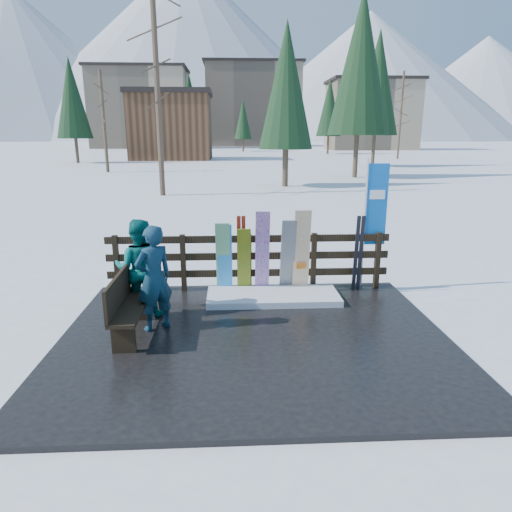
{
  "coord_description": "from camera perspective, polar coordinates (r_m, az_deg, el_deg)",
  "views": [
    {
      "loc": [
        -0.32,
        -6.54,
        3.11
      ],
      "look_at": [
        0.08,
        1.0,
        1.1
      ],
      "focal_mm": 32.0,
      "sensor_mm": 36.0,
      "label": 1
    }
  ],
  "objects": [
    {
      "name": "rental_flag",
      "position": [
        9.33,
        14.5,
        5.65
      ],
      "size": [
        0.45,
        0.04,
        2.6
      ],
      "color": "silver",
      "rests_on": "deck"
    },
    {
      "name": "snowboard_3",
      "position": [
        8.82,
        0.8,
        0.43
      ],
      "size": [
        0.27,
        0.29,
        1.65
      ],
      "primitive_type": "cube",
      "rotation": [
        0.16,
        0.0,
        0.0
      ],
      "color": "silver",
      "rests_on": "deck"
    },
    {
      "name": "snowboard_2",
      "position": [
        8.84,
        -1.51,
        -0.62
      ],
      "size": [
        0.26,
        0.32,
        1.33
      ],
      "primitive_type": "cube",
      "rotation": [
        0.22,
        0.0,
        0.0
      ],
      "color": "#C7D914",
      "rests_on": "deck"
    },
    {
      "name": "deck",
      "position": [
        7.23,
        -0.2,
        -10.22
      ],
      "size": [
        6.0,
        5.0,
        0.08
      ],
      "primitive_type": "cube",
      "color": "black",
      "rests_on": "ground"
    },
    {
      "name": "snowboard_4",
      "position": [
        8.88,
        3.99,
        -0.03
      ],
      "size": [
        0.28,
        0.39,
        1.49
      ],
      "primitive_type": "cube",
      "rotation": [
        0.24,
        0.0,
        0.0
      ],
      "color": "black",
      "rests_on": "deck"
    },
    {
      "name": "snowboard_0",
      "position": [
        8.83,
        -3.9,
        -0.38
      ],
      "size": [
        0.27,
        0.32,
        1.41
      ],
      "primitive_type": "cube",
      "rotation": [
        0.21,
        0.0,
        0.0
      ],
      "color": "#33A4F1",
      "rests_on": "deck"
    },
    {
      "name": "snow_patch",
      "position": [
        8.69,
        2.12,
        -5.07
      ],
      "size": [
        2.48,
        1.0,
        0.12
      ],
      "primitive_type": "cube",
      "color": "white",
      "rests_on": "deck"
    },
    {
      "name": "ski_pair_a",
      "position": [
        8.88,
        -1.85,
        0.2
      ],
      "size": [
        0.16,
        0.23,
        1.55
      ],
      "color": "#A22714",
      "rests_on": "deck"
    },
    {
      "name": "ski_pair_b",
      "position": [
        9.22,
        12.67,
        0.31
      ],
      "size": [
        0.17,
        0.17,
        1.53
      ],
      "color": "black",
      "rests_on": "deck"
    },
    {
      "name": "person_back",
      "position": [
        8.01,
        -14.4,
        -1.44
      ],
      "size": [
        0.83,
        0.65,
        1.68
      ],
      "primitive_type": "imported",
      "rotation": [
        0.0,
        0.0,
        3.16
      ],
      "color": "#085E58",
      "rests_on": "deck"
    },
    {
      "name": "bench",
      "position": [
        7.32,
        -15.92,
        -5.79
      ],
      "size": [
        0.4,
        1.5,
        0.97
      ],
      "color": "black",
      "rests_on": "deck"
    },
    {
      "name": "resort_buildings",
      "position": [
        122.14,
        -2.51,
        18.02
      ],
      "size": [
        73.0,
        87.6,
        22.6
      ],
      "color": "tan",
      "rests_on": "ground"
    },
    {
      "name": "trees",
      "position": [
        55.79,
        1.9,
        17.52
      ],
      "size": [
        42.1,
        68.81,
        12.45
      ],
      "color": "#382B1E",
      "rests_on": "ground"
    },
    {
      "name": "mountains",
      "position": [
        338.4,
        -5.12,
        22.84
      ],
      "size": [
        520.0,
        260.0,
        120.0
      ],
      "color": "white",
      "rests_on": "ground"
    },
    {
      "name": "person_front",
      "position": [
        7.34,
        -12.65,
        -2.74
      ],
      "size": [
        0.74,
        0.7,
        1.7
      ],
      "primitive_type": "imported",
      "rotation": [
        0.0,
        0.0,
        3.79
      ],
      "color": "#144452",
      "rests_on": "deck"
    },
    {
      "name": "snowboard_5",
      "position": [
        8.9,
        5.72,
        0.53
      ],
      "size": [
        0.31,
        0.24,
        1.66
      ],
      "primitive_type": "cube",
      "rotation": [
        0.13,
        0.0,
        0.0
      ],
      "color": "white",
      "rests_on": "deck"
    },
    {
      "name": "snowboard_1",
      "position": [
        8.83,
        -4.14,
        -0.27
      ],
      "size": [
        0.27,
        0.41,
        1.45
      ],
      "primitive_type": "cube",
      "rotation": [
        0.26,
        0.0,
        0.0
      ],
      "color": "silver",
      "rests_on": "deck"
    },
    {
      "name": "fence",
      "position": [
        9.06,
        -0.89,
        -0.27
      ],
      "size": [
        5.6,
        0.1,
        1.15
      ],
      "color": "black",
      "rests_on": "deck"
    },
    {
      "name": "ground",
      "position": [
        7.25,
        -0.2,
        -10.5
      ],
      "size": [
        700.0,
        700.0,
        0.0
      ],
      "primitive_type": "plane",
      "color": "white",
      "rests_on": "ground"
    }
  ]
}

